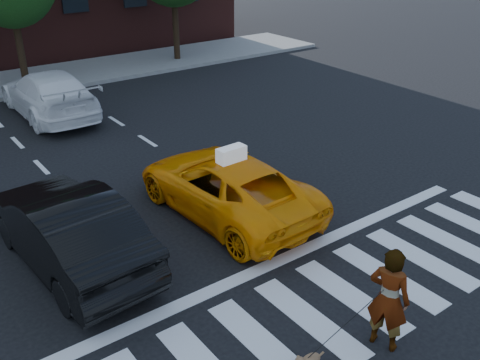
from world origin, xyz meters
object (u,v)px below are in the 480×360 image
at_px(white_suv, 49,94).
at_px(woman, 389,299).
at_px(taxi, 226,185).
at_px(black_sedan, 67,229).

relative_size(white_suv, woman, 2.97).
height_order(white_suv, woman, woman).
bearing_deg(taxi, woman, 81.69).
height_order(taxi, black_sedan, black_sedan).
relative_size(black_sedan, woman, 2.63).
bearing_deg(white_suv, black_sedan, 73.83).
xyz_separation_m(taxi, woman, (-0.49, -4.92, 0.21)).
bearing_deg(taxi, white_suv, -86.87).
distance_m(taxi, white_suv, 9.11).
relative_size(black_sedan, white_suv, 0.89).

